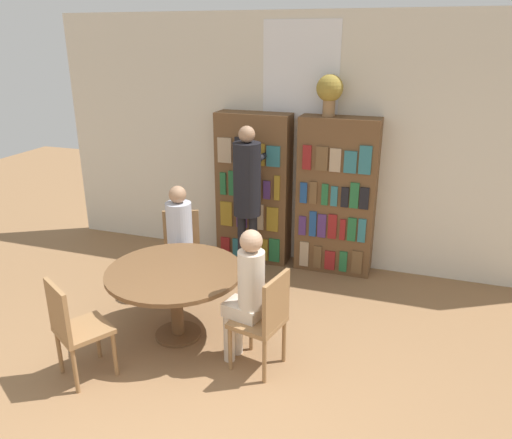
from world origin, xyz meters
TOP-DOWN VIEW (x-y plane):
  - wall_back at (0.00, 3.37)m, footprint 6.40×0.07m
  - bookshelf_left at (-0.52, 3.18)m, footprint 0.91×0.34m
  - bookshelf_right at (0.52, 3.18)m, footprint 0.91×0.34m
  - flower_vase at (0.38, 3.18)m, footprint 0.30×0.30m
  - reading_table at (-0.61, 1.22)m, footprint 1.27×1.27m
  - chair_near_camera at (-1.10, 0.39)m, footprint 0.55×0.55m
  - chair_left_side at (-1.00, 2.11)m, footprint 0.53×0.53m
  - chair_far_side at (0.34, 1.01)m, footprint 0.48×0.48m
  - seated_reader_left at (-0.93, 1.95)m, footprint 0.38×0.41m
  - seated_reader_right at (0.15, 1.05)m, footprint 0.37×0.29m
  - librarian_standing at (-0.42, 2.68)m, footprint 0.32×0.59m

SIDE VIEW (x-z plane):
  - chair_near_camera at x=-1.10m, z-range 0.06..0.96m
  - chair_left_side at x=-1.00m, z-range 0.06..0.96m
  - chair_far_side at x=0.34m, z-range 0.06..0.96m
  - reading_table at x=-0.61m, z-range 0.24..0.94m
  - seated_reader_right at x=0.15m, z-range 0.08..1.34m
  - seated_reader_left at x=-0.93m, z-range 0.09..1.35m
  - bookshelf_left at x=-0.52m, z-range 0.00..1.87m
  - bookshelf_right at x=0.52m, z-range 0.00..1.87m
  - librarian_standing at x=-0.42m, z-range 0.21..2.01m
  - wall_back at x=0.00m, z-range 0.01..3.01m
  - flower_vase at x=0.38m, z-range 1.93..2.38m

